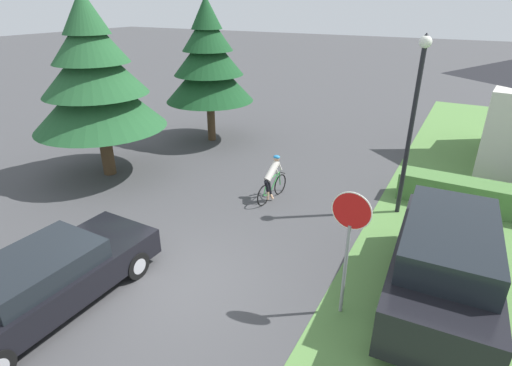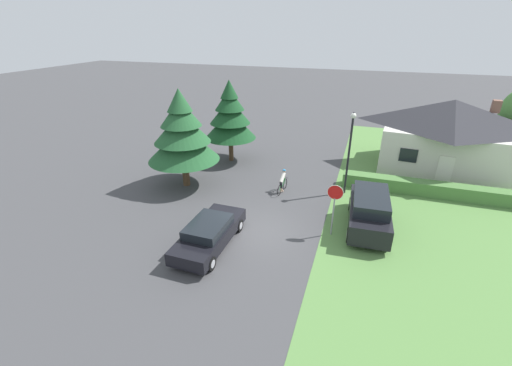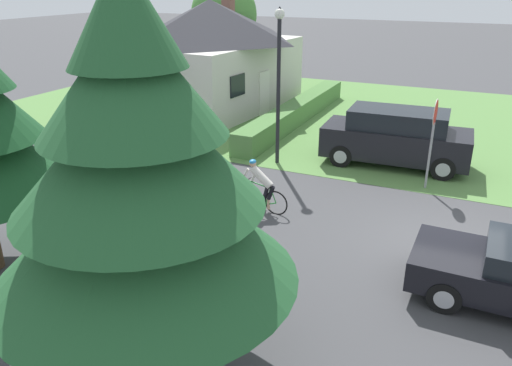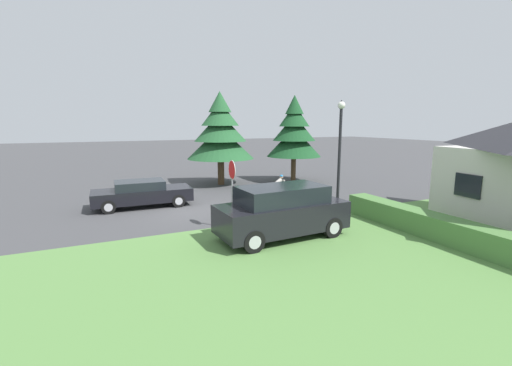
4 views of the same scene
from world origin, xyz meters
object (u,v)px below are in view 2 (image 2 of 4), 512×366
at_px(sedan_left_lane, 209,233).
at_px(parked_suv_right, 369,211).
at_px(conifer_tall_near, 182,133).
at_px(street_lamp, 350,144).
at_px(cyclist, 282,182).
at_px(stop_sign, 335,200).
at_px(cottage_house, 447,135).
at_px(conifer_tall_far, 230,116).

distance_m(sedan_left_lane, parked_suv_right, 8.13).
relative_size(sedan_left_lane, conifer_tall_near, 0.77).
height_order(street_lamp, conifer_tall_near, conifer_tall_near).
bearing_deg(sedan_left_lane, cyclist, -14.28).
height_order(sedan_left_lane, stop_sign, stop_sign).
xyz_separation_m(sedan_left_lane, stop_sign, (5.35, 2.77, 1.28)).
bearing_deg(cottage_house, conifer_tall_far, -163.38).
xyz_separation_m(street_lamp, conifer_tall_far, (-8.83, 3.03, 0.24)).
bearing_deg(parked_suv_right, stop_sign, 124.33).
bearing_deg(conifer_tall_far, conifer_tall_near, -102.16).
xyz_separation_m(cottage_house, street_lamp, (-6.19, -6.04, 0.60)).
height_order(stop_sign, conifer_tall_far, conifer_tall_far).
bearing_deg(stop_sign, parked_suv_right, -141.41).
bearing_deg(street_lamp, conifer_tall_near, -168.38).
bearing_deg(parked_suv_right, cyclist, 60.66).
bearing_deg(street_lamp, parked_suv_right, -67.88).
relative_size(sedan_left_lane, conifer_tall_far, 0.79).
bearing_deg(sedan_left_lane, street_lamp, -34.65).
bearing_deg(parked_suv_right, sedan_left_lane, 117.17).
distance_m(sedan_left_lane, stop_sign, 6.16).
bearing_deg(cottage_house, cyclist, -139.11).
distance_m(street_lamp, conifer_tall_far, 9.34).
distance_m(cottage_house, conifer_tall_far, 15.35).
relative_size(street_lamp, conifer_tall_near, 0.82).
distance_m(street_lamp, conifer_tall_near, 10.14).
xyz_separation_m(cyclist, conifer_tall_near, (-6.20, -0.98, 2.79)).
distance_m(stop_sign, street_lamp, 5.11).
bearing_deg(street_lamp, sedan_left_lane, -125.73).
bearing_deg(conifer_tall_near, cyclist, 9.02).
relative_size(parked_suv_right, conifer_tall_far, 0.80).
relative_size(sedan_left_lane, stop_sign, 1.74).
xyz_separation_m(conifer_tall_near, conifer_tall_far, (1.09, 5.07, -0.04)).
height_order(stop_sign, conifer_tall_near, conifer_tall_near).
bearing_deg(conifer_tall_near, parked_suv_right, -8.14).
bearing_deg(stop_sign, cyclist, -46.31).
bearing_deg(cyclist, sedan_left_lane, 170.61).
xyz_separation_m(cottage_house, conifer_tall_near, (-16.12, -8.08, 0.88)).
relative_size(cottage_house, conifer_tall_near, 1.51).
bearing_deg(sedan_left_lane, cottage_house, -39.39).
bearing_deg(conifer_tall_far, stop_sign, -42.75).
relative_size(stop_sign, street_lamp, 0.54).
bearing_deg(cyclist, conifer_tall_near, 104.99).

